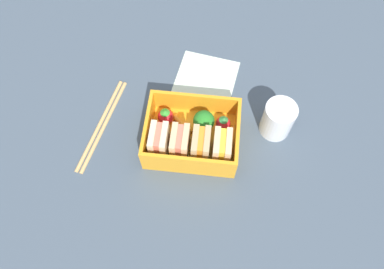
# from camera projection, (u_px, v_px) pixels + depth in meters

# --- Properties ---
(ground_plane) EXTENTS (1.20, 1.20, 0.02)m
(ground_plane) POSITION_uv_depth(u_px,v_px,m) (192.00, 143.00, 0.69)
(ground_plane) COLOR #43515F
(bento_tray) EXTENTS (0.16, 0.13, 0.01)m
(bento_tray) POSITION_uv_depth(u_px,v_px,m) (192.00, 140.00, 0.67)
(bento_tray) COLOR orange
(bento_tray) RESTS_ON ground_plane
(bento_rim) EXTENTS (0.16, 0.13, 0.05)m
(bento_rim) POSITION_uv_depth(u_px,v_px,m) (192.00, 132.00, 0.65)
(bento_rim) COLOR orange
(bento_rim) RESTS_ON bento_tray
(sandwich_left) EXTENTS (0.03, 0.05, 0.06)m
(sandwich_left) POSITION_uv_depth(u_px,v_px,m) (222.00, 147.00, 0.63)
(sandwich_left) COLOR beige
(sandwich_left) RESTS_ON bento_tray
(sandwich_center_left) EXTENTS (0.03, 0.05, 0.06)m
(sandwich_center_left) POSITION_uv_depth(u_px,v_px,m) (201.00, 145.00, 0.63)
(sandwich_center_left) COLOR tan
(sandwich_center_left) RESTS_ON bento_tray
(sandwich_center) EXTENTS (0.03, 0.05, 0.06)m
(sandwich_center) POSITION_uv_depth(u_px,v_px,m) (180.00, 143.00, 0.63)
(sandwich_center) COLOR #DFB482
(sandwich_center) RESTS_ON bento_tray
(sandwich_center_right) EXTENTS (0.03, 0.05, 0.06)m
(sandwich_center_right) POSITION_uv_depth(u_px,v_px,m) (159.00, 141.00, 0.64)
(sandwich_center_right) COLOR beige
(sandwich_center_right) RESTS_ON bento_tray
(strawberry_left) EXTENTS (0.03, 0.03, 0.03)m
(strawberry_left) POSITION_uv_depth(u_px,v_px,m) (223.00, 123.00, 0.67)
(strawberry_left) COLOR red
(strawberry_left) RESTS_ON bento_tray
(broccoli_floret) EXTENTS (0.04, 0.04, 0.05)m
(broccoli_floret) POSITION_uv_depth(u_px,v_px,m) (204.00, 121.00, 0.65)
(broccoli_floret) COLOR #96C46E
(broccoli_floret) RESTS_ON bento_tray
(carrot_stick_far_left) EXTENTS (0.04, 0.04, 0.01)m
(carrot_stick_far_left) POSITION_uv_depth(u_px,v_px,m) (183.00, 124.00, 0.67)
(carrot_stick_far_left) COLOR orange
(carrot_stick_far_left) RESTS_ON bento_tray
(strawberry_far_left) EXTENTS (0.03, 0.03, 0.03)m
(strawberry_far_left) POSITION_uv_depth(u_px,v_px,m) (165.00, 116.00, 0.67)
(strawberry_far_left) COLOR red
(strawberry_far_left) RESTS_ON bento_tray
(chopstick_pair) EXTENTS (0.06, 0.20, 0.01)m
(chopstick_pair) POSITION_uv_depth(u_px,v_px,m) (102.00, 124.00, 0.69)
(chopstick_pair) COLOR tan
(chopstick_pair) RESTS_ON ground_plane
(drinking_glass) EXTENTS (0.06, 0.06, 0.07)m
(drinking_glass) POSITION_uv_depth(u_px,v_px,m) (278.00, 119.00, 0.66)
(drinking_glass) COLOR white
(drinking_glass) RESTS_ON ground_plane
(folded_napkin) EXTENTS (0.13, 0.12, 0.00)m
(folded_napkin) POSITION_uv_depth(u_px,v_px,m) (206.00, 77.00, 0.74)
(folded_napkin) COLOR silver
(folded_napkin) RESTS_ON ground_plane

